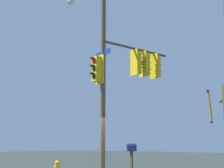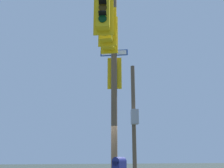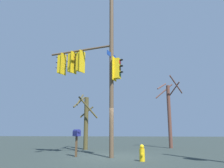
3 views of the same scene
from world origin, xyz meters
TOP-DOWN VIEW (x-y plane):
  - main_signal_pole_assembly at (0.30, -1.01)m, footprint 4.65×4.53m
  - mailbox at (0.19, -1.90)m, footprint 0.48×0.49m

SIDE VIEW (x-z plane):
  - mailbox at x=0.19m, z-range 0.40..1.81m
  - main_signal_pole_assembly at x=0.30m, z-range 0.46..10.09m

